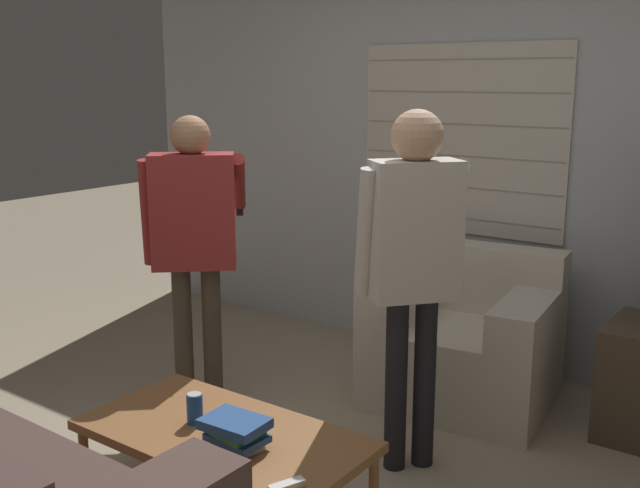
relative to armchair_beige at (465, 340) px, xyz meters
The scene contains 8 objects.
wall_back 1.15m from the armchair_beige, 117.59° to the left, with size 5.20×0.08×2.55m.
armchair_beige is the anchor object (origin of this frame).
coffee_table 1.67m from the armchair_beige, 99.51° to the right, with size 1.17×0.61×0.38m.
person_left_standing 1.60m from the armchair_beige, 139.54° to the right, with size 0.51×0.77×1.57m.
person_right_standing 1.09m from the armchair_beige, 82.36° to the right, with size 0.51×0.76×1.63m.
book_stack 1.73m from the armchair_beige, 94.57° to the right, with size 0.25×0.19×0.12m.
soda_can 1.71m from the armchair_beige, 104.13° to the right, with size 0.07×0.07×0.13m.
spare_remote 1.85m from the armchair_beige, 83.91° to the right, with size 0.09×0.14×0.02m.
Camera 1 is at (1.94, -2.20, 1.76)m, focal length 42.00 mm.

